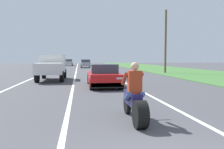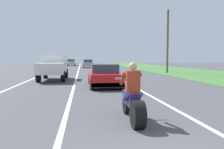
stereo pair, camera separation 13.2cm
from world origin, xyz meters
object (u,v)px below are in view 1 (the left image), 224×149
(sports_car_red, at_px, (103,76))
(motorcycle_with_rider, at_px, (135,100))
(distant_car_far_ahead, at_px, (86,63))
(pickup_truck_left_lane_white, at_px, (52,66))
(distant_car_further_ahead, at_px, (69,62))

(sports_car_red, bearing_deg, motorcycle_with_rider, -90.03)
(motorcycle_with_rider, height_order, sports_car_red, motorcycle_with_rider)
(motorcycle_with_rider, bearing_deg, distant_car_far_ahead, 90.43)
(sports_car_red, height_order, pickup_truck_left_lane_white, pickup_truck_left_lane_white)
(sports_car_red, bearing_deg, distant_car_further_ahead, 95.42)
(pickup_truck_left_lane_white, bearing_deg, distant_car_far_ahead, 82.10)
(sports_car_red, xyz_separation_m, distant_car_further_ahead, (-3.79, 40.01, 0.14))
(motorcycle_with_rider, height_order, pickup_truck_left_lane_white, pickup_truck_left_lane_white)
(motorcycle_with_rider, relative_size, pickup_truck_left_lane_white, 0.46)
(sports_car_red, height_order, distant_car_further_ahead, distant_car_further_ahead)
(pickup_truck_left_lane_white, bearing_deg, distant_car_further_ahead, 90.32)
(pickup_truck_left_lane_white, xyz_separation_m, distant_car_further_ahead, (-0.20, 35.44, -0.33))
(sports_car_red, height_order, distant_car_far_ahead, distant_car_far_ahead)
(distant_car_far_ahead, bearing_deg, pickup_truck_left_lane_white, -97.90)
(motorcycle_with_rider, relative_size, distant_car_far_ahead, 0.55)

